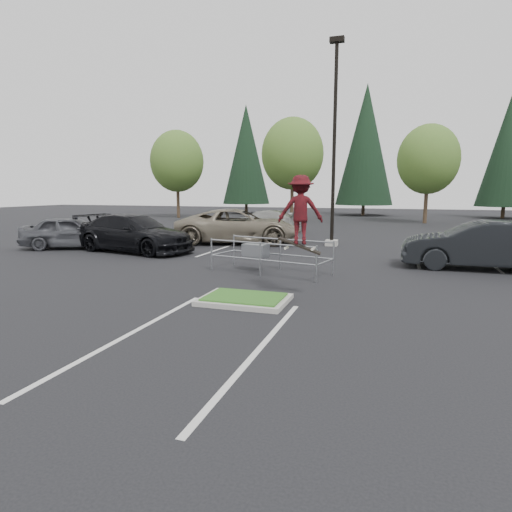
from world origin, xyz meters
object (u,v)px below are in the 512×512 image
(decid_c, at_px, (428,162))
(conif_a, at_px, (246,155))
(car_l_tan, at_px, (237,226))
(car_far_silver, at_px, (264,221))
(skateboarder, at_px, (300,210))
(car_l_grey, at_px, (71,232))
(conif_c, at_px, (508,150))
(car_r_charc, at_px, (479,245))
(decid_a, at_px, (177,163))
(cart_corral, at_px, (259,251))
(conif_b, at_px, (366,145))
(car_l_black, at_px, (133,233))
(light_pole, at_px, (334,155))
(decid_b, at_px, (292,156))

(decid_c, height_order, conif_a, conif_a)
(car_l_tan, xyz_separation_m, car_far_silver, (-0.50, 6.50, -0.18))
(skateboarder, distance_m, car_l_tan, 12.03)
(car_l_tan, height_order, car_l_grey, car_l_tan)
(conif_c, bearing_deg, car_l_tan, -123.45)
(car_l_tan, distance_m, car_r_charc, 11.88)
(decid_a, bearing_deg, car_r_charc, -43.22)
(conif_c, relative_size, skateboarder, 6.05)
(car_far_silver, bearing_deg, car_l_tan, 14.50)
(decid_a, distance_m, cart_corral, 31.43)
(conif_a, xyz_separation_m, car_l_tan, (9.50, -28.50, -6.17))
(decid_a, xyz_separation_m, conif_b, (18.01, 10.47, 2.27))
(car_l_black, bearing_deg, car_far_silver, -4.09)
(light_pole, relative_size, skateboarder, 4.90)
(decid_a, height_order, conif_c, conif_c)
(conif_b, distance_m, conif_c, 14.07)
(cart_corral, bearing_deg, decid_a, 136.67)
(light_pole, xyz_separation_m, car_l_grey, (-12.00, -5.00, -3.76))
(decid_b, distance_m, cart_corral, 27.43)
(light_pole, height_order, cart_corral, light_pole)
(decid_b, height_order, car_l_grey, decid_b)
(light_pole, distance_m, car_far_silver, 8.99)
(decid_b, distance_m, car_l_tan, 19.77)
(light_pole, relative_size, car_r_charc, 1.91)
(car_r_charc, bearing_deg, car_l_grey, -90.13)
(car_l_grey, bearing_deg, conif_c, -61.79)
(car_l_grey, xyz_separation_m, car_far_silver, (6.50, 11.00, -0.05))
(decid_b, xyz_separation_m, conif_c, (20.01, 8.97, 0.80))
(skateboarder, relative_size, car_l_tan, 0.31)
(conif_a, height_order, car_r_charc, conif_a)
(conif_a, height_order, conif_c, conif_a)
(conif_a, height_order, conif_b, conif_b)
(conif_b, height_order, skateboarder, conif_b)
(conif_a, bearing_deg, decid_b, -49.83)
(skateboarder, height_order, car_far_silver, skateboarder)
(conif_a, relative_size, cart_corral, 3.02)
(conif_c, bearing_deg, car_l_black, -124.09)
(conif_b, bearing_deg, conif_a, -177.95)
(car_l_tan, relative_size, car_far_silver, 1.29)
(conif_c, height_order, skateboarder, conif_c)
(car_l_tan, distance_m, car_far_silver, 6.52)
(decid_b, height_order, decid_c, decid_b)
(decid_a, height_order, car_r_charc, decid_a)
(car_l_grey, relative_size, car_far_silver, 0.91)
(car_r_charc, xyz_separation_m, car_far_silver, (-11.50, 11.00, -0.13))
(conif_a, xyz_separation_m, conif_b, (14.00, 0.50, 0.75))
(decid_c, xyz_separation_m, cart_corral, (-6.91, -25.73, -4.53))
(decid_b, relative_size, car_l_grey, 2.06)
(light_pole, bearing_deg, decid_b, 109.35)
(conif_c, distance_m, skateboarder, 40.82)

